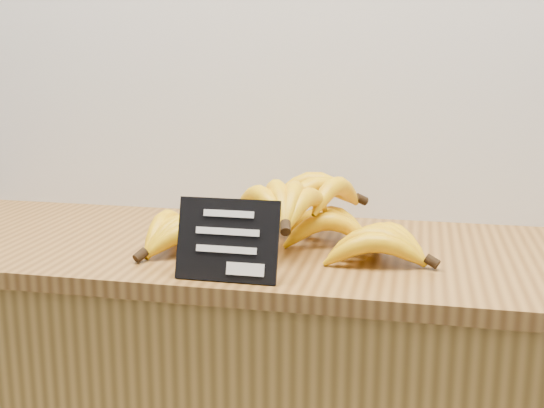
{
  "coord_description": "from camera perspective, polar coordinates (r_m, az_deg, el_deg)",
  "views": [
    {
      "loc": [
        0.41,
        1.51,
        1.29
      ],
      "look_at": [
        0.15,
        2.7,
        1.02
      ],
      "focal_mm": 45.0,
      "sensor_mm": 36.0,
      "label": 1
    }
  ],
  "objects": [
    {
      "name": "banana_pile",
      "position": [
        1.3,
        0.65,
        -1.31
      ],
      "size": [
        0.58,
        0.38,
        0.12
      ],
      "color": "#E5B409",
      "rests_on": "counter_top"
    },
    {
      "name": "chalkboard_sign",
      "position": [
        1.1,
        -3.75,
        -3.03
      ],
      "size": [
        0.17,
        0.05,
        0.13
      ],
      "primitive_type": "cube",
      "rotation": [
        -0.31,
        0.0,
        0.0
      ],
      "color": "black",
      "rests_on": "counter_top"
    },
    {
      "name": "counter_top",
      "position": [
        1.32,
        0.46,
        -4.0
      ],
      "size": [
        1.55,
        0.54,
        0.03
      ],
      "primitive_type": "cube",
      "color": "brown",
      "rests_on": "counter"
    }
  ]
}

